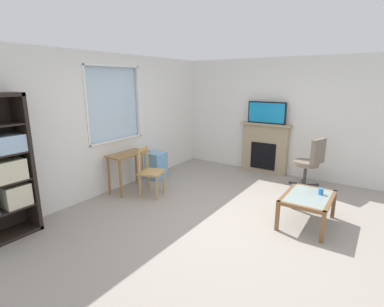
% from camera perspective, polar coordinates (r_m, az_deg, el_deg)
% --- Properties ---
extents(ground, '(6.52, 5.85, 0.02)m').
position_cam_1_polar(ground, '(4.57, 5.85, -12.93)').
color(ground, '#9E9389').
extents(wall_back_with_window, '(5.52, 0.15, 2.55)m').
position_cam_1_polar(wall_back_with_window, '(5.67, -16.10, 5.18)').
color(wall_back_with_window, silver).
rests_on(wall_back_with_window, ground).
extents(wall_right, '(0.12, 5.05, 2.55)m').
position_cam_1_polar(wall_right, '(6.75, 17.59, 6.76)').
color(wall_right, silver).
rests_on(wall_right, ground).
extents(desk_under_window, '(0.81, 0.41, 0.74)m').
position_cam_1_polar(desk_under_window, '(5.62, -12.41, -1.38)').
color(desk_under_window, olive).
rests_on(desk_under_window, ground).
extents(wooden_chair, '(0.52, 0.51, 0.90)m').
position_cam_1_polar(wooden_chair, '(5.33, -8.25, -3.48)').
color(wooden_chair, tan).
rests_on(wooden_chair, ground).
extents(plastic_drawer_unit, '(0.35, 0.40, 0.58)m').
position_cam_1_polar(plastic_drawer_unit, '(6.31, -7.17, -2.32)').
color(plastic_drawer_unit, '#72ADDB').
rests_on(plastic_drawer_unit, ground).
extents(fireplace, '(0.26, 1.13, 1.14)m').
position_cam_1_polar(fireplace, '(6.82, 14.08, 1.06)').
color(fireplace, tan).
rests_on(fireplace, ground).
extents(tv, '(0.06, 0.85, 0.48)m').
position_cam_1_polar(tv, '(6.68, 14.44, 7.77)').
color(tv, black).
rests_on(tv, fireplace).
extents(office_chair, '(0.58, 0.61, 1.00)m').
position_cam_1_polar(office_chair, '(6.09, 22.21, -1.27)').
color(office_chair, '#7A6B5B').
rests_on(office_chair, ground).
extents(coffee_table, '(0.91, 0.64, 0.44)m').
position_cam_1_polar(coffee_table, '(4.60, 21.77, -8.44)').
color(coffee_table, '#8C9E99').
rests_on(coffee_table, ground).
extents(sippy_cup, '(0.07, 0.07, 0.09)m').
position_cam_1_polar(sippy_cup, '(4.68, 23.95, -6.80)').
color(sippy_cup, '#337FD6').
rests_on(sippy_cup, coffee_table).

